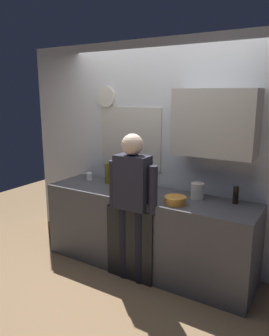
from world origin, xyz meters
name	(u,v)px	position (x,y,z in m)	size (l,w,h in m)	color
ground_plane	(133,278)	(0.00, 0.00, 0.00)	(8.00, 8.00, 0.00)	#8C6D4C
kitchen_counter	(146,231)	(0.00, 0.30, 0.45)	(2.44, 0.64, 0.90)	#4C4C51
dishwasher_panel	(129,245)	(-0.02, -0.03, 0.40)	(0.56, 0.02, 0.81)	black
back_wall_assembly	(170,148)	(0.09, 0.70, 1.36)	(4.04, 0.42, 2.60)	silver
coffee_maker	(126,172)	(-0.42, 0.52, 1.04)	(0.20, 0.20, 0.33)	black
bottle_dark_sauce	(236,195)	(0.93, 0.48, 0.99)	(0.06, 0.06, 0.18)	black
bottle_olive_oil	(107,174)	(-0.63, 0.42, 1.02)	(0.06, 0.06, 0.25)	olive
bottle_green_wine	(137,177)	(-0.17, 0.37, 1.05)	(0.07, 0.07, 0.30)	#195923
cup_white_mug	(89,176)	(-0.92, 0.42, 0.94)	(0.08, 0.08, 0.10)	white
mixing_bowl	(175,200)	(0.42, 0.14, 0.94)	(0.22, 0.22, 0.08)	orange
dish_soap	(123,187)	(-0.21, 0.14, 0.98)	(0.06, 0.06, 0.18)	blue
storage_canister	(197,191)	(0.54, 0.43, 0.98)	(0.14, 0.14, 0.17)	silver
person_at_sink	(132,196)	(0.00, 0.00, 0.95)	(0.57, 0.22, 1.60)	black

